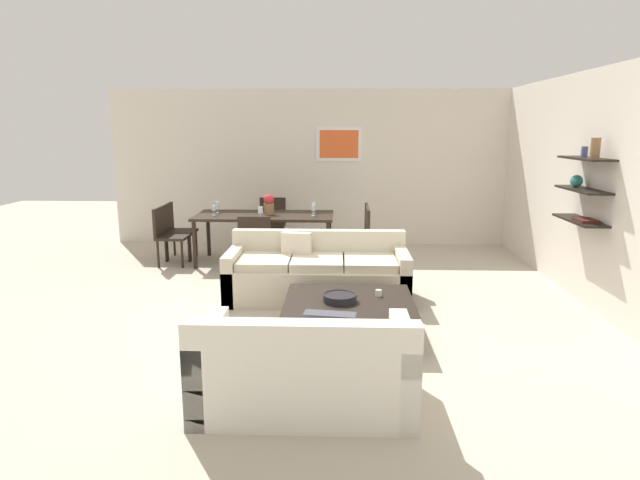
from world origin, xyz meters
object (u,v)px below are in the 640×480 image
dining_table (265,218)px  wine_glass_head (268,203)px  decorative_bowl (340,297)px  wine_glass_right_near (313,208)px  loveseat_white (305,369)px  wine_glass_foot (260,210)px  wine_glass_right_far (314,206)px  wine_glass_left_far (217,205)px  candle_jar (379,293)px  dining_chair_head (272,221)px  dining_chair_left_near (167,232)px  sofa_beige (317,275)px  wine_glass_left_near (214,209)px  dining_chair_left_far (176,227)px  centerpiece_vase (269,204)px  dining_chair_right_near (360,234)px  dining_chair_right_far (359,228)px  dining_chair_foot (256,242)px  coffee_table (349,318)px

dining_table → wine_glass_head: wine_glass_head is taller
decorative_bowl → wine_glass_right_near: wine_glass_right_near is taller
loveseat_white → wine_glass_foot: bearing=102.9°
wine_glass_right_far → wine_glass_foot: bearing=-144.4°
wine_glass_left_far → loveseat_white: bearing=-69.7°
candle_jar → dining_chair_head: (-1.54, 3.73, 0.09)m
decorative_bowl → dining_table: bearing=110.8°
loveseat_white → wine_glass_foot: (-0.90, 3.92, 0.58)m
decorative_bowl → wine_glass_left_far: 3.70m
dining_chair_left_near → wine_glass_left_far: 0.86m
candle_jar → wine_glass_head: bearing=115.3°
decorative_bowl → dining_chair_head: size_ratio=0.38×
sofa_beige → wine_glass_left_far: size_ratio=12.53×
wine_glass_left_far → wine_glass_left_near: 0.24m
loveseat_white → dining_chair_left_far: 5.12m
loveseat_white → sofa_beige: bearing=90.5°
centerpiece_vase → sofa_beige: bearing=-65.1°
dining_chair_right_near → candle_jar: bearing=-88.0°
dining_chair_right_near → wine_glass_right_far: size_ratio=5.28×
sofa_beige → wine_glass_head: size_ratio=13.08×
dining_chair_right_far → wine_glass_right_near: (-0.70, -0.33, 0.36)m
loveseat_white → wine_glass_right_near: wine_glass_right_near is taller
dining_chair_foot → dining_chair_right_near: bearing=24.8°
wine_glass_right_near → wine_glass_left_far: 1.51m
dining_chair_foot → wine_glass_right_near: 1.13m
wine_glass_right_near → wine_glass_left_near: wine_glass_right_near is taller
dining_chair_head → wine_glass_right_near: 1.30m
dining_chair_head → dining_chair_right_near: size_ratio=1.00×
dining_chair_right_near → dining_chair_left_near: same height
dining_chair_foot → wine_glass_foot: 0.60m
decorative_bowl → wine_glass_right_far: bearing=97.3°
candle_jar → wine_glass_foot: (-1.54, 2.42, 0.46)m
dining_chair_left_far → dining_chair_right_far: same height
dining_table → dining_chair_left_near: 1.47m
dining_chair_left_near → wine_glass_head: wine_glass_head is taller
decorative_bowl → wine_glass_right_near: (-0.40, 2.91, 0.44)m
dining_chair_left_far → wine_glass_left_far: 0.80m
wine_glass_foot → dining_table: bearing=90.0°
dining_chair_foot → wine_glass_left_near: size_ratio=5.89×
dining_chair_right_near → dining_chair_left_far: size_ratio=1.00×
coffee_table → dining_chair_left_near: dining_chair_left_near is taller
candle_jar → centerpiece_vase: size_ratio=0.22×
wine_glass_head → wine_glass_left_near: (-0.75, -0.54, -0.02)m
dining_chair_right_far → wine_glass_left_far: bearing=-177.5°
dining_chair_right_near → wine_glass_right_near: 0.79m
wine_glass_right_near → dining_chair_foot: bearing=-134.3°
decorative_bowl → wine_glass_foot: wine_glass_foot is taller
dining_chair_left_near → dining_chair_left_far: 0.43m
coffee_table → centerpiece_vase: bearing=111.6°
sofa_beige → dining_chair_head: dining_chair_head is taller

